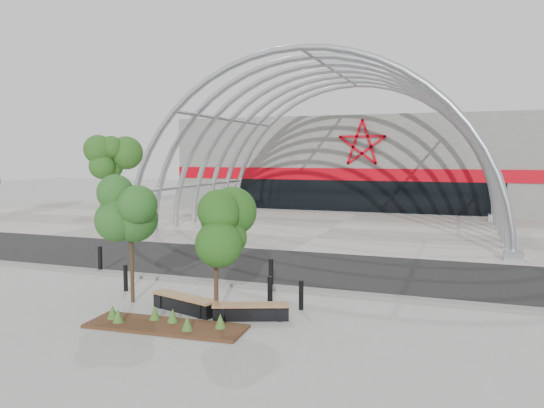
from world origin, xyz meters
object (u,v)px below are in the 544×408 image
Objects in this scene: street_tree_1 at (216,222)px; bench_1 at (251,312)px; street_tree_0 at (131,217)px; bench_0 at (184,304)px; bollard_2 at (271,273)px.

street_tree_1 is 1.73× the size of bench_1.
street_tree_0 is 3.23m from street_tree_1.
street_tree_0 is at bearing 170.05° from bench_0.
street_tree_1 reaches higher than bench_0.
bench_1 is at bearing 2.62° from street_tree_1.
street_tree_0 is at bearing 174.56° from bench_1.
bench_0 is 2.27× the size of bollard_2.
bench_1 is at bearing -5.44° from street_tree_0.
street_tree_1 is 1.63× the size of bench_0.
bench_1 is at bearing -1.15° from bench_0.
street_tree_1 is at bearing -4.73° from bench_0.
street_tree_1 is 4.34m from bollard_2.
bench_0 reaches higher than bench_1.
bollard_2 reaches higher than bench_1.
street_tree_0 is 3.28m from bench_0.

